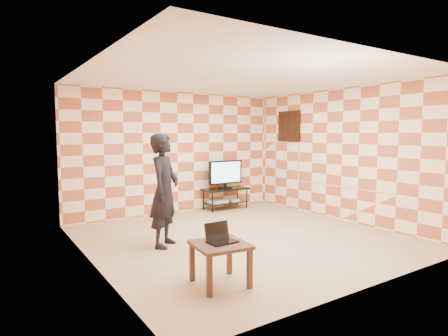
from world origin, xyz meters
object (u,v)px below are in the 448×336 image
(tv_stand, at_px, (225,194))
(side_table, at_px, (220,250))
(person, at_px, (164,190))
(tv, at_px, (225,173))

(tv_stand, relative_size, side_table, 1.63)
(person, bearing_deg, side_table, -137.15)
(tv, relative_size, person, 0.51)
(tv_stand, distance_m, side_table, 4.44)
(tv_stand, height_order, person, person)
(tv_stand, xyz_separation_m, side_table, (-2.50, -3.68, 0.04))
(tv_stand, bearing_deg, person, -141.54)
(person, bearing_deg, tv_stand, -5.68)
(tv_stand, relative_size, tv, 1.22)
(person, bearing_deg, tv, -5.72)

